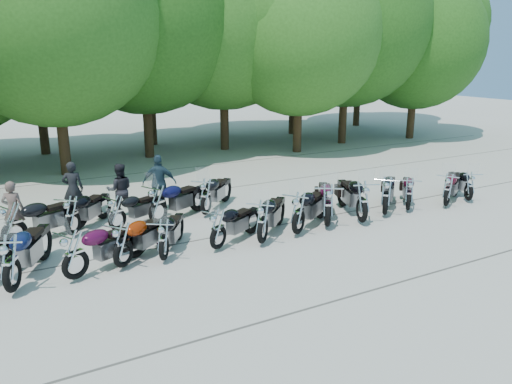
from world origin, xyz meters
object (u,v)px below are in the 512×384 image
motorcycle_9 (362,200)px  rider_0 (13,210)px  motorcycle_3 (123,243)px  rider_2 (159,183)px  motorcycle_1 (10,262)px  motorcycle_18 (206,196)px  motorcycle_2 (75,253)px  motorcycle_17 (158,203)px  motorcycle_13 (469,185)px  motorcycle_8 (328,204)px  motorcycle_11 (409,193)px  motorcycle_10 (386,195)px  motorcycle_15 (72,215)px  motorcycle_6 (263,220)px  motorcycle_7 (299,212)px  motorcycle_5 (218,228)px  motorcycle_16 (117,212)px  motorcycle_14 (13,223)px  motorcycle_12 (448,189)px  rider_1 (120,190)px  rider_3 (73,189)px

motorcycle_9 → rider_0: rider_0 is taller
motorcycle_3 → rider_2: 4.53m
motorcycle_1 → motorcycle_18: size_ratio=1.08×
rider_0 → motorcycle_2: bearing=129.2°
motorcycle_9 → motorcycle_17: bearing=-6.6°
motorcycle_3 → motorcycle_13: size_ratio=1.10×
motorcycle_9 → motorcycle_13: bearing=-158.2°
motorcycle_8 → motorcycle_3: bearing=32.8°
motorcycle_2 → rider_0: 3.71m
motorcycle_17 → motorcycle_18: motorcycle_17 is taller
motorcycle_1 → motorcycle_3: size_ratio=1.13×
motorcycle_8 → motorcycle_11: (3.18, 0.05, -0.11)m
motorcycle_3 → motorcycle_11: size_ratio=1.03×
motorcycle_8 → motorcycle_9: 1.11m
motorcycle_8 → motorcycle_10: 2.20m
motorcycle_11 → motorcycle_18: bearing=18.3°
motorcycle_9 → motorcycle_15: bearing=-0.1°
motorcycle_6 → motorcycle_11: size_ratio=1.10×
motorcycle_6 → motorcycle_7: size_ratio=0.98×
motorcycle_3 → rider_2: size_ratio=1.25×
motorcycle_5 → motorcycle_8: bearing=-117.7°
motorcycle_9 → motorcycle_16: 6.96m
motorcycle_2 → motorcycle_14: 2.92m
motorcycle_11 → motorcycle_15: size_ratio=0.96×
motorcycle_12 → motorcycle_16: size_ratio=1.10×
motorcycle_1 → motorcycle_11: bearing=-153.8°
motorcycle_1 → motorcycle_14: size_ratio=1.05×
motorcycle_1 → rider_2: bearing=-112.6°
rider_1 → motorcycle_17: bearing=128.3°
rider_0 → rider_3: 2.18m
motorcycle_6 → motorcycle_15: 5.15m
motorcycle_18 → rider_3: bearing=15.2°
motorcycle_7 → motorcycle_8: motorcycle_8 is taller
motorcycle_12 → rider_3: (-10.62, 5.02, 0.21)m
motorcycle_12 → motorcycle_11: bearing=46.8°
motorcycle_8 → motorcycle_13: (5.74, -0.15, -0.15)m
motorcycle_5 → motorcycle_17: size_ratio=0.90×
rider_0 → rider_3: (1.74, 1.31, 0.05)m
rider_3 → motorcycle_18: bearing=168.4°
motorcycle_16 → rider_3: bearing=-3.6°
motorcycle_2 → motorcycle_3: bearing=-108.1°
motorcycle_9 → motorcycle_14: size_ratio=1.06×
motorcycle_5 → motorcycle_10: size_ratio=0.87×
motorcycle_6 → rider_3: size_ratio=1.42×
motorcycle_3 → motorcycle_5: bearing=-127.6°
motorcycle_13 → motorcycle_12: bearing=34.5°
motorcycle_2 → motorcycle_12: (11.42, -0.12, -0.02)m
motorcycle_18 → motorcycle_16: bearing=47.0°
motorcycle_12 → motorcycle_7: bearing=57.7°
motorcycle_5 → motorcycle_12: 7.99m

